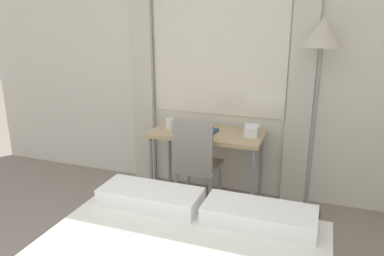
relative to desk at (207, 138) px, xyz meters
The scene contains 7 objects.
wall_back_with_window 0.77m from the desk, 107.75° to the left, with size 5.62×0.13×2.70m.
desk is the anchor object (origin of this frame).
desk_chair 0.30m from the desk, 94.64° to the right, with size 0.40×0.40×0.94m.
standing_lamp 1.36m from the desk, ahead, with size 0.37×0.37×1.85m.
telephone 0.46m from the desk, ahead, with size 0.14×0.16×0.12m.
book 0.08m from the desk, behind, with size 0.25×0.18×0.02m.
mug 0.42m from the desk, behind, with size 0.08×0.08×0.10m.
Camera 1 is at (1.19, -0.89, 1.85)m, focal length 35.00 mm.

